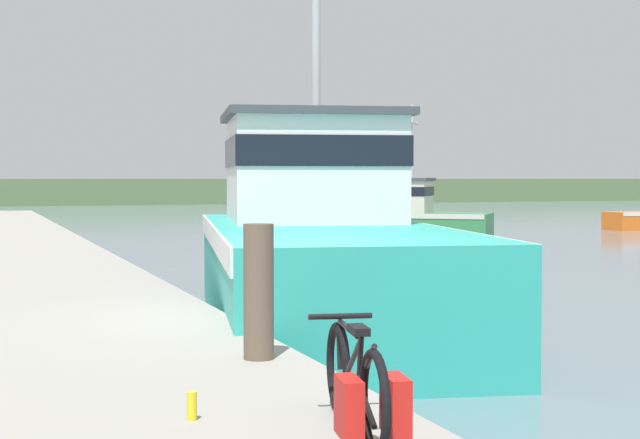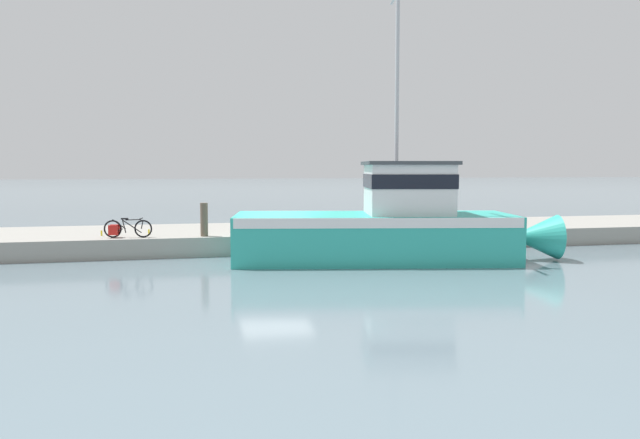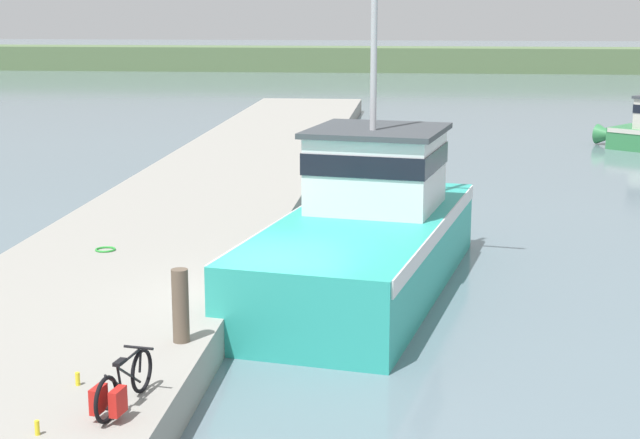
{
  "view_description": "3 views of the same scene",
  "coord_description": "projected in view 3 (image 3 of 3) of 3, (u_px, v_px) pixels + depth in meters",
  "views": [
    {
      "loc": [
        -3.6,
        -10.81,
        2.34
      ],
      "look_at": [
        0.18,
        -0.23,
        1.86
      ],
      "focal_mm": 55.0,
      "sensor_mm": 36.0,
      "label": 1
    },
    {
      "loc": [
        21.66,
        -3.39,
        3.2
      ],
      "look_at": [
        0.35,
        1.52,
        1.37
      ],
      "focal_mm": 35.0,
      "sensor_mm": 36.0,
      "label": 2
    },
    {
      "loc": [
        2.55,
        -17.22,
        6.04
      ],
      "look_at": [
        0.57,
        2.54,
        1.7
      ],
      "focal_mm": 55.0,
      "sensor_mm": 36.0,
      "label": 3
    }
  ],
  "objects": [
    {
      "name": "fishing_boat_main",
      "position": [
        369.0,
        229.0,
        21.41
      ],
      "size": [
        5.07,
        11.33,
        10.87
      ],
      "rotation": [
        0.0,
        0.0,
        -0.19
      ],
      "color": "teal",
      "rests_on": "ground_plane"
    },
    {
      "name": "water_bottle_by_bike",
      "position": [
        78.0,
        379.0,
        14.03
      ],
      "size": [
        0.07,
        0.07,
        0.19
      ],
      "primitive_type": "cylinder",
      "color": "yellow",
      "rests_on": "dock_pier"
    },
    {
      "name": "ground_plane",
      "position": [
        276.0,
        336.0,
        18.28
      ],
      "size": [
        320.0,
        320.0,
        0.0
      ],
      "primitive_type": "plane",
      "color": "slate"
    },
    {
      "name": "hose_coil",
      "position": [
        105.0,
        249.0,
        21.79
      ],
      "size": [
        0.46,
        0.46,
        0.04
      ],
      "primitive_type": "torus",
      "color": "green",
      "rests_on": "dock_pier"
    },
    {
      "name": "bicycle_touring",
      "position": [
        119.0,
        389.0,
        13.08
      ],
      "size": [
        0.6,
        1.68,
        0.7
      ],
      "rotation": [
        0.0,
        0.0,
        -0.16
      ],
      "color": "black",
      "rests_on": "dock_pier"
    },
    {
      "name": "dock_pier",
      "position": [
        87.0,
        312.0,
        18.56
      ],
      "size": [
        5.76,
        80.0,
        0.71
      ],
      "primitive_type": "cube",
      "color": "gray",
      "rests_on": "ground_plane"
    },
    {
      "name": "water_bottle_on_curb",
      "position": [
        37.0,
        428.0,
        12.4
      ],
      "size": [
        0.06,
        0.06,
        0.2
      ],
      "primitive_type": "cylinder",
      "color": "yellow",
      "rests_on": "dock_pier"
    },
    {
      "name": "mooring_post",
      "position": [
        181.0,
        306.0,
        15.75
      ],
      "size": [
        0.27,
        0.27,
        1.21
      ],
      "primitive_type": "cylinder",
      "color": "brown",
      "rests_on": "dock_pier"
    }
  ]
}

